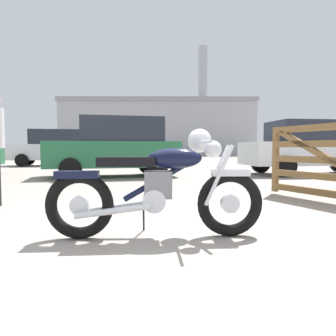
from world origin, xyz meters
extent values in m
plane|color=gray|center=(0.00, 0.00, 0.00)|extent=(80.00, 80.00, 0.00)
torus|color=black|center=(0.86, -0.28, 0.32)|extent=(0.64, 0.13, 0.64)
cylinder|color=silver|center=(0.86, -0.28, 0.32)|extent=(0.18, 0.08, 0.18)
torus|color=black|center=(-0.58, -0.25, 0.32)|extent=(0.64, 0.13, 0.64)
cylinder|color=silver|center=(-0.58, -0.25, 0.32)|extent=(0.18, 0.08, 0.18)
cube|color=silver|center=(0.86, -0.28, 0.62)|extent=(0.36, 0.14, 0.06)
cube|color=black|center=(-0.60, -0.25, 0.61)|extent=(0.40, 0.14, 0.07)
cylinder|color=silver|center=(0.73, -0.20, 0.60)|extent=(0.29, 0.04, 0.58)
cylinder|color=silver|center=(0.73, -0.35, 0.60)|extent=(0.29, 0.04, 0.58)
sphere|color=silver|center=(0.69, -0.28, 0.85)|extent=(0.17, 0.17, 0.17)
cylinder|color=silver|center=(0.61, -0.28, 0.92)|extent=(0.04, 0.62, 0.03)
sphere|color=silver|center=(0.61, 0.02, 0.94)|extent=(0.25, 0.25, 0.25)
cylinder|color=black|center=(0.20, -0.27, 0.58)|extent=(0.76, 0.07, 0.47)
ellipsoid|color=black|center=(0.32, -0.27, 0.76)|extent=(0.53, 0.23, 0.20)
cube|color=black|center=(-0.14, -0.26, 0.73)|extent=(0.54, 0.21, 0.09)
cube|color=slate|center=(0.16, -0.26, 0.51)|extent=(0.26, 0.19, 0.26)
cylinder|color=silver|center=(0.12, -0.26, 0.36)|extent=(0.22, 0.21, 0.22)
cylinder|color=silver|center=(-0.26, -0.15, 0.28)|extent=(0.70, 0.08, 0.14)
cylinder|color=silver|center=(-0.26, -0.35, 0.28)|extent=(0.70, 0.08, 0.14)
cylinder|color=black|center=(0.02, -0.09, 0.16)|extent=(0.03, 0.24, 0.33)
cube|color=brown|center=(2.53, 2.47, 0.65)|extent=(0.11, 0.12, 1.20)
cube|color=brown|center=(2.95, 1.35, 0.15)|extent=(0.93, 2.27, 0.11)
cube|color=brown|center=(2.95, 1.35, 0.41)|extent=(0.93, 2.27, 0.11)
cube|color=brown|center=(2.95, 1.35, 0.67)|extent=(0.93, 2.27, 0.11)
cube|color=brown|center=(2.95, 1.35, 0.93)|extent=(0.93, 2.27, 0.11)
cube|color=brown|center=(2.95, 1.35, 1.19)|extent=(0.93, 2.27, 0.11)
cube|color=brown|center=(2.95, 1.35, 0.65)|extent=(0.86, 2.08, 1.08)
cylinder|color=black|center=(-5.44, 12.22, 0.30)|extent=(0.62, 0.27, 0.60)
cylinder|color=black|center=(-5.66, 13.84, 0.30)|extent=(0.62, 0.27, 0.60)
cylinder|color=black|center=(-3.06, 12.55, 0.30)|extent=(0.62, 0.27, 0.60)
cylinder|color=black|center=(-3.29, 14.17, 0.30)|extent=(0.62, 0.27, 0.60)
cube|color=silver|center=(-4.36, 13.19, 0.68)|extent=(4.09, 2.16, 0.76)
cube|color=#232833|center=(-4.11, 13.23, 1.42)|extent=(2.59, 1.83, 0.72)
cylinder|color=black|center=(-1.86, 5.56, 0.30)|extent=(0.62, 0.27, 0.60)
cylinder|color=black|center=(-2.10, 7.19, 0.30)|extent=(0.62, 0.27, 0.60)
cylinder|color=black|center=(0.51, 5.90, 0.30)|extent=(0.62, 0.27, 0.60)
cylinder|color=black|center=(0.28, 7.53, 0.30)|extent=(0.62, 0.27, 0.60)
cube|color=#23663D|center=(-0.79, 6.55, 0.68)|extent=(4.09, 2.18, 0.76)
cube|color=#232833|center=(-0.55, 6.58, 1.42)|extent=(2.59, 1.85, 0.72)
cylinder|color=black|center=(0.83, 13.68, 0.31)|extent=(0.62, 0.21, 0.62)
cylinder|color=black|center=(0.85, 11.96, 0.31)|extent=(0.62, 0.21, 0.62)
cylinder|color=black|center=(-1.87, 13.65, 0.31)|extent=(0.62, 0.21, 0.62)
cylinder|color=black|center=(-1.85, 11.93, 0.31)|extent=(0.62, 0.21, 0.62)
cube|color=beige|center=(-0.51, 12.80, 0.67)|extent=(4.22, 1.76, 0.72)
cube|color=#232833|center=(-0.51, 12.80, 1.35)|extent=(2.01, 1.58, 0.64)
cylinder|color=black|center=(4.33, 5.84, 0.32)|extent=(0.65, 0.24, 0.64)
cylinder|color=black|center=(4.25, 7.60, 0.32)|extent=(0.65, 0.24, 0.64)
cube|color=silver|center=(5.79, 6.79, 0.69)|extent=(4.78, 1.97, 0.74)
cube|color=#232833|center=(6.09, 6.81, 1.40)|extent=(3.57, 1.76, 0.68)
cube|color=#9EA0A8|center=(2.49, 37.28, 3.06)|extent=(23.02, 10.89, 6.12)
cube|color=gray|center=(2.49, 37.28, 6.37)|extent=(23.34, 11.22, 0.50)
cylinder|color=#9EA0A8|center=(8.06, 36.82, 9.82)|extent=(1.10, 1.10, 7.40)
camera|label=1|loc=(-0.03, -3.31, 0.86)|focal=34.38mm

